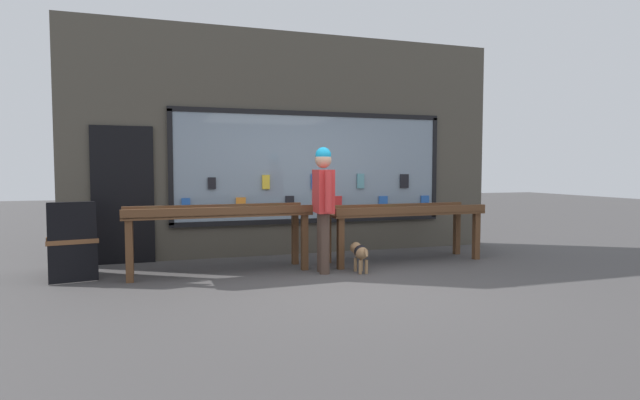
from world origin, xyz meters
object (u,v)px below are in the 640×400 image
display_table_right (404,216)px  sandwich_board_sign (72,240)px  person_browsing (323,199)px  display_table_left (219,219)px  small_dog (360,252)px

display_table_right → sandwich_board_sign: (-4.75, 0.19, -0.20)m
display_table_right → person_browsing: (-1.48, -0.46, 0.32)m
person_browsing → sandwich_board_sign: person_browsing is taller
display_table_left → display_table_right: display_table_left is taller
display_table_left → sandwich_board_sign: sandwich_board_sign is taller
small_dog → sandwich_board_sign: size_ratio=0.52×
display_table_right → small_dog: display_table_right is taller
person_browsing → small_dog: bearing=-98.0°
person_browsing → sandwich_board_sign: bearing=84.0°
display_table_left → small_dog: bearing=-17.2°
display_table_right → sandwich_board_sign: sandwich_board_sign is taller
display_table_right → person_browsing: 1.58m
person_browsing → small_dog: (0.50, -0.12, -0.75)m
display_table_left → small_dog: size_ratio=4.92×
display_table_left → person_browsing: 1.48m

